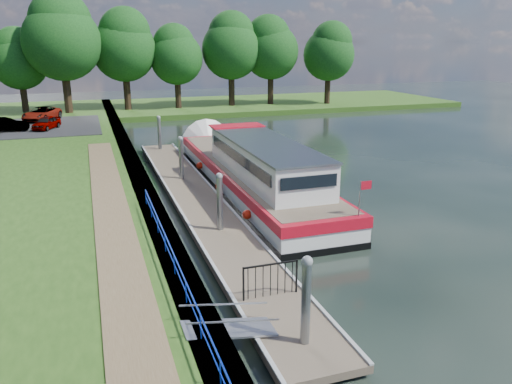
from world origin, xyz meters
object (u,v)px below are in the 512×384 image
object	(u,v)px
barge	(248,169)
car_a	(46,123)
car_d	(42,114)
pontoon	(198,204)
car_b	(6,125)

from	to	relation	value
barge	car_a	world-z (taller)	barge
car_d	pontoon	bearing A→B (deg)	-48.47
car_b	car_d	distance (m)	6.30
barge	car_d	size ratio (longest dim) A/B	4.45
car_a	car_d	distance (m)	5.66
barge	car_b	distance (m)	25.40
pontoon	car_b	world-z (taller)	car_b
car_b	car_a	bearing A→B (deg)	-85.60
barge	car_a	size ratio (longest dim) A/B	6.37
pontoon	car_a	world-z (taller)	car_a
pontoon	barge	xyz separation A→B (m)	(3.60, 2.72, 0.90)
pontoon	car_b	size ratio (longest dim) A/B	8.35
barge	car_a	bearing A→B (deg)	120.70
barge	pontoon	bearing A→B (deg)	-142.91
pontoon	car_d	size ratio (longest dim) A/B	6.31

